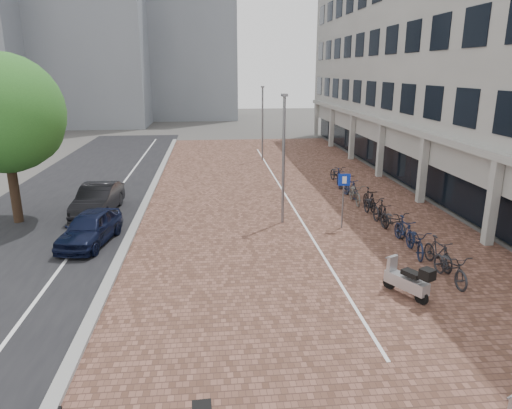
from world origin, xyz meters
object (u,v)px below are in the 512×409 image
object	(u,v)px
car_navy	(90,228)
scooter_front	(407,279)
parking_sign	(343,192)
car_dark	(98,199)

from	to	relation	value
car_navy	scooter_front	bearing A→B (deg)	-17.55
car_navy	parking_sign	world-z (taller)	parking_sign
car_navy	scooter_front	distance (m)	11.76
car_dark	scooter_front	xyz separation A→B (m)	(10.98, -9.49, -0.13)
car_navy	scooter_front	world-z (taller)	car_navy
car_dark	parking_sign	world-z (taller)	parking_sign
car_navy	parking_sign	xyz separation A→B (m)	(10.23, 0.81, 0.95)
car_dark	parking_sign	bearing A→B (deg)	-12.94
car_dark	parking_sign	xyz separation A→B (m)	(10.80, -3.21, 0.89)
car_navy	car_dark	bearing A→B (deg)	108.31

